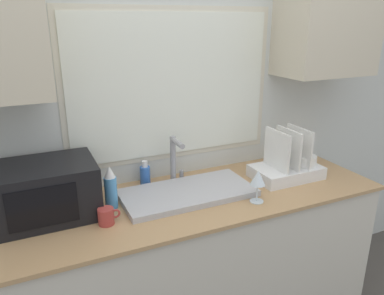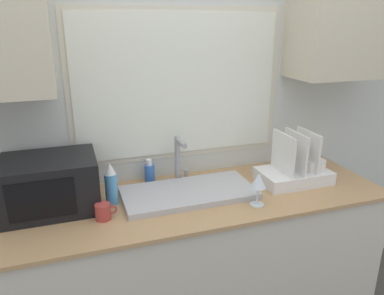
{
  "view_description": "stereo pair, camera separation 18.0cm",
  "coord_description": "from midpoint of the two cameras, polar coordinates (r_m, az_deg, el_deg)",
  "views": [
    {
      "loc": [
        -0.76,
        -1.27,
        1.75
      ],
      "look_at": [
        -0.04,
        0.28,
        1.17
      ],
      "focal_mm": 35.0,
      "sensor_mm": 36.0,
      "label": 1
    },
    {
      "loc": [
        -0.59,
        -1.33,
        1.75
      ],
      "look_at": [
        -0.04,
        0.28,
        1.17
      ],
      "focal_mm": 35.0,
      "sensor_mm": 36.0,
      "label": 2
    }
  ],
  "objects": [
    {
      "name": "countertop",
      "position": [
        2.19,
        -1.8,
        -17.88
      ],
      "size": [
        1.98,
        0.66,
        0.89
      ],
      "color": "beige",
      "rests_on": "ground_plane"
    },
    {
      "name": "wall_back",
      "position": [
        2.06,
        -5.4,
        9.54
      ],
      "size": [
        6.0,
        0.38,
        2.6
      ],
      "color": "silver",
      "rests_on": "ground_plane"
    },
    {
      "name": "sink_basin",
      "position": [
        1.95,
        -3.34,
        -6.95
      ],
      "size": [
        0.68,
        0.33,
        0.03
      ],
      "color": "#B2B2B7",
      "rests_on": "countertop"
    },
    {
      "name": "faucet",
      "position": [
        2.05,
        -5.15,
        -1.46
      ],
      "size": [
        0.08,
        0.15,
        0.26
      ],
      "color": "#99999E",
      "rests_on": "countertop"
    },
    {
      "name": "microwave",
      "position": [
        1.87,
        -23.77,
        -6.05
      ],
      "size": [
        0.43,
        0.34,
        0.25
      ],
      "color": "black",
      "rests_on": "countertop"
    },
    {
      "name": "dish_rack",
      "position": [
        2.19,
        12.2,
        -2.87
      ],
      "size": [
        0.39,
        0.24,
        0.29
      ],
      "color": "white",
      "rests_on": "countertop"
    },
    {
      "name": "spray_bottle",
      "position": [
        1.85,
        -15.06,
        -6.06
      ],
      "size": [
        0.06,
        0.06,
        0.21
      ],
      "color": "#4C99D8",
      "rests_on": "countertop"
    },
    {
      "name": "soap_bottle",
      "position": [
        2.09,
        -9.63,
        -4.11
      ],
      "size": [
        0.06,
        0.06,
        0.14
      ],
      "color": "blue",
      "rests_on": "countertop"
    },
    {
      "name": "mug_near_sink",
      "position": [
        1.75,
        -15.86,
        -10.11
      ],
      "size": [
        0.1,
        0.07,
        0.08
      ],
      "color": "#A53833",
      "rests_on": "countertop"
    },
    {
      "name": "wine_glass",
      "position": [
        1.85,
        7.29,
        -4.82
      ],
      "size": [
        0.08,
        0.08,
        0.17
      ],
      "color": "silver",
      "rests_on": "countertop"
    }
  ]
}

